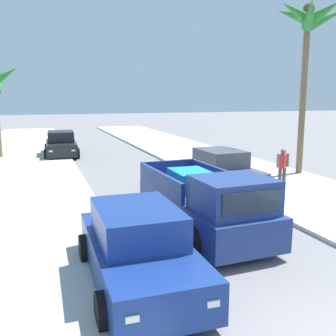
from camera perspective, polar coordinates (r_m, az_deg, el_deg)
The scene contains 10 objects.
sidewalk_left at distance 15.68m, azimuth -21.59°, elevation -3.22°, with size 5.26×60.00×0.12m, color beige.
sidewalk_right at distance 18.25m, azimuth 12.11°, elevation -0.82°, with size 5.26×60.00×0.12m, color beige.
curb_left at distance 15.67m, azimuth -17.10°, elevation -2.98°, with size 0.16×60.00×0.10m, color silver.
curb_right at distance 17.65m, azimuth 8.70°, elevation -1.12°, with size 0.16×60.00×0.10m, color silver.
pickup_truck at distance 10.20m, azimuth 5.60°, elevation -5.43°, with size 2.37×5.28×1.80m.
car_right_near at distance 15.40m, azimuth 7.99°, elevation -0.32°, with size 2.14×4.31×1.54m.
car_left_mid at distance 24.38m, azimuth -15.85°, elevation 3.43°, with size 2.15×4.31×1.54m.
car_right_mid at distance 7.56m, azimuth -4.55°, elevation -12.02°, with size 2.06×4.28×1.54m.
palm_tree_right_fore at distance 18.68m, azimuth 20.56°, elevation 19.29°, with size 3.61×2.92×7.76m.
pedestrian at distance 15.85m, azimuth 16.94°, elevation 0.37°, with size 0.57×0.42×1.59m.
Camera 1 is at (-4.28, -3.25, 3.63)m, focal length 40.33 mm.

